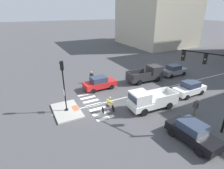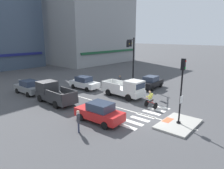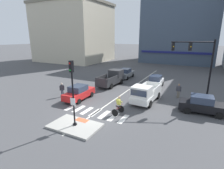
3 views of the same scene
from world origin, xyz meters
The scene contains 24 objects.
ground_plane centered at (0.00, 0.00, 0.00)m, with size 300.00×300.00×0.00m, color #474749.
traffic_island centered at (0.00, -2.52, 0.07)m, with size 3.92×2.50×0.15m, color #A3A099.
tactile_pad_front centered at (0.00, -1.62, 0.15)m, with size 1.10×0.60×0.01m, color #DB5B38.
signal_pole centered at (0.00, -2.53, 3.17)m, with size 0.44×0.38×5.03m.
crosswalk_stripe_a centered at (-2.85, 0.41, 0.00)m, with size 0.44×1.80×0.01m, color silver.
crosswalk_stripe_b centered at (-1.90, 0.41, 0.00)m, with size 0.44×1.80×0.01m, color silver.
crosswalk_stripe_c centered at (-0.95, 0.41, 0.00)m, with size 0.44×1.80×0.01m, color silver.
crosswalk_stripe_d centered at (0.00, 0.41, 0.00)m, with size 0.44×1.80×0.01m, color silver.
crosswalk_stripe_e centered at (0.95, 0.41, 0.00)m, with size 0.44×1.80×0.01m, color silver.
crosswalk_stripe_f centered at (1.90, 0.41, 0.00)m, with size 0.44×1.80×0.01m, color silver.
crosswalk_stripe_g centered at (2.85, 0.41, 0.00)m, with size 0.44×1.80×0.01m, color silver.
lane_centre_line centered at (0.04, 10.00, 0.00)m, with size 0.14×28.00×0.01m, color silver.
traffic_light_mast centered at (7.96, 7.58, 4.53)m, with size 3.97×1.95×6.57m.
building_corner_left centered at (1.88, 41.99, 10.85)m, with size 18.89×17.46×21.67m.
building_corner_right centered at (-25.44, 29.20, 7.98)m, with size 18.96×16.03×15.92m.
car_red_westbound_near centered at (-3.54, 2.61, 0.81)m, with size 1.97×4.17×1.64m.
car_black_cross_right centered at (8.77, 4.94, 0.81)m, with size 4.19×2.02×1.64m.
car_white_eastbound_far centered at (2.82, 11.45, 0.81)m, with size 1.96×4.16×1.64m.
car_grey_westbound_distant centered at (-3.06, 14.79, 0.81)m, with size 1.87×4.12×1.64m.
pickup_truck_charcoal_westbound_far centered at (-3.05, 9.77, 0.98)m, with size 2.23×5.18×2.08m.
pickup_truck_white_eastbound_mid centered at (3.31, 5.04, 0.98)m, with size 2.24×5.18×2.08m.
cyclist centered at (2.03, 1.15, 0.87)m, with size 0.79×1.16×1.68m.
pedestrian_at_curb_left centered at (-5.88, 2.46, 0.98)m, with size 0.39×0.46×1.67m.
pedestrian_waiting_far_side centered at (6.28, 8.25, 0.98)m, with size 0.54×0.28×1.67m.
Camera 3 is at (8.24, -12.13, 6.81)m, focal length 27.95 mm.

